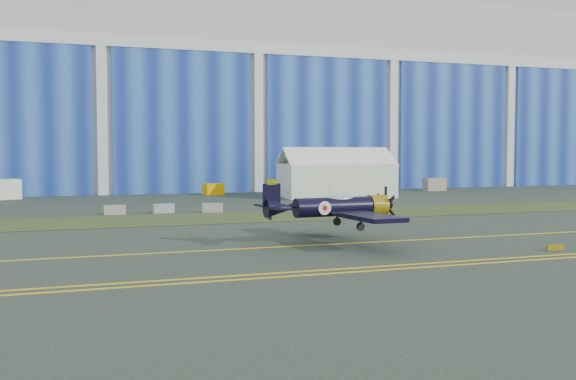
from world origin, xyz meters
name	(u,v)px	position (x,y,z in m)	size (l,w,h in m)	color
ground	(160,242)	(0.00, 0.00, 0.00)	(260.00, 260.00, 0.00)	#2F3A30
grass_median	(135,221)	(0.00, 14.00, 0.02)	(260.00, 10.00, 0.02)	#475128
hangar	(91,96)	(0.00, 71.79, 14.96)	(220.00, 45.70, 30.00)	silver
taxiway_centreline	(173,252)	(0.00, -5.00, 0.01)	(200.00, 0.20, 0.02)	yellow
edge_line_near	(209,282)	(0.00, -14.50, 0.01)	(80.00, 0.20, 0.02)	yellow
edge_line_far	(204,278)	(0.00, -13.50, 0.01)	(80.00, 0.20, 0.02)	yellow
guard_board_right	(555,248)	(22.00, -12.00, 0.17)	(1.20, 0.15, 0.35)	yellow
warbird	(334,207)	(10.70, -4.37, 2.37)	(11.02, 13.05, 3.71)	black
tent	(335,172)	(28.29, 35.76, 3.24)	(15.15, 11.94, 6.47)	white
tug	(213,189)	(14.22, 44.78, 0.75)	(2.58, 1.61, 1.51)	#FFB400
gse_box	(434,184)	(47.56, 42.68, 0.94)	(3.14, 1.68, 1.88)	gray
barrier_a	(115,210)	(-1.07, 20.23, 0.45)	(2.00, 0.60, 0.90)	#9F9A88
barrier_b	(164,209)	(3.49, 20.22, 0.45)	(2.00, 0.60, 0.90)	gray
barrier_c	(212,208)	(8.14, 19.46, 0.45)	(2.00, 0.60, 0.90)	gray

